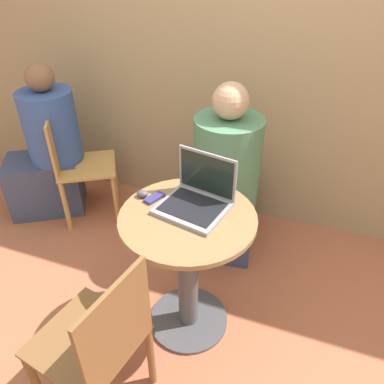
# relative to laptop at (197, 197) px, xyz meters

# --- Properties ---
(ground_plane) EXTENTS (12.00, 12.00, 0.00)m
(ground_plane) POSITION_rel_laptop_xyz_m (-0.01, -0.09, -0.80)
(ground_plane) COLOR #B26042
(back_wall) EXTENTS (7.00, 0.05, 2.60)m
(back_wall) POSITION_rel_laptop_xyz_m (-0.01, 1.06, 0.50)
(back_wall) COLOR tan
(back_wall) RESTS_ON ground_plane
(round_table) EXTENTS (0.64, 0.64, 0.76)m
(round_table) POSITION_rel_laptop_xyz_m (-0.01, -0.09, -0.32)
(round_table) COLOR #4C4C51
(round_table) RESTS_ON ground_plane
(laptop) EXTENTS (0.35, 0.32, 0.24)m
(laptop) POSITION_rel_laptop_xyz_m (0.00, 0.00, 0.00)
(laptop) COLOR gray
(laptop) RESTS_ON round_table
(cell_phone) EXTENTS (0.08, 0.11, 0.02)m
(cell_phone) POSITION_rel_laptop_xyz_m (-0.21, -0.02, -0.04)
(cell_phone) COLOR navy
(cell_phone) RESTS_ON round_table
(computer_mouse) EXTENTS (0.06, 0.04, 0.04)m
(computer_mouse) POSITION_rel_laptop_xyz_m (-0.27, -0.02, -0.03)
(computer_mouse) COLOR #4C4C51
(computer_mouse) RESTS_ON round_table
(chair_empty) EXTENTS (0.47, 0.47, 0.85)m
(chair_empty) POSITION_rel_laptop_xyz_m (-0.20, -0.63, -0.36)
(chair_empty) COLOR brown
(chair_empty) RESTS_ON ground_plane
(person_seated) EXTENTS (0.45, 0.64, 1.19)m
(person_seated) POSITION_rel_laptop_xyz_m (-0.01, 0.59, -0.32)
(person_seated) COLOR #3D4766
(person_seated) RESTS_ON ground_plane
(chair_background) EXTENTS (0.55, 0.55, 0.82)m
(chair_background) POSITION_rel_laptop_xyz_m (-1.12, 0.58, -0.37)
(chair_background) COLOR tan
(chair_background) RESTS_ON ground_plane
(person_background) EXTENTS (0.64, 0.58, 1.14)m
(person_background) POSITION_rel_laptop_xyz_m (-1.38, 0.58, -0.34)
(person_background) COLOR #3D4766
(person_background) RESTS_ON ground_plane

